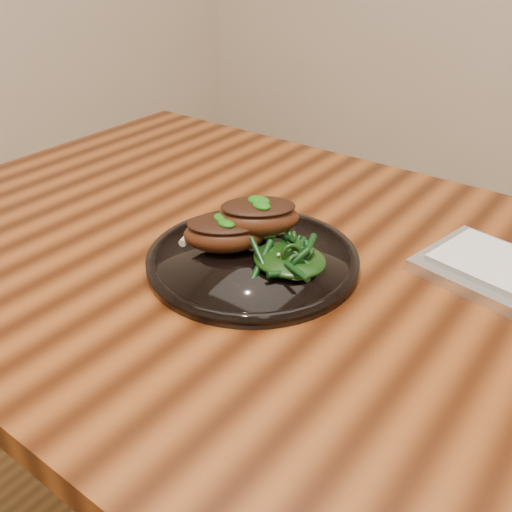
{
  "coord_description": "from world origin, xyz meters",
  "views": [
    {
      "loc": [
        0.2,
        -0.55,
        1.15
      ],
      "look_at": [
        -0.18,
        -0.05,
        0.78
      ],
      "focal_mm": 40.0,
      "sensor_mm": 36.0,
      "label": 1
    }
  ],
  "objects_px": {
    "greens_heap": "(290,255)",
    "lamb_chop_front": "(223,233)",
    "plate": "(253,259)",
    "desk": "(393,357)"
  },
  "relations": [
    {
      "from": "desk",
      "to": "lamb_chop_front",
      "type": "relative_size",
      "value": 12.48
    },
    {
      "from": "lamb_chop_front",
      "to": "greens_heap",
      "type": "xyz_separation_m",
      "value": [
        0.1,
        0.02,
        -0.01
      ]
    },
    {
      "from": "lamb_chop_front",
      "to": "greens_heap",
      "type": "relative_size",
      "value": 1.31
    },
    {
      "from": "plate",
      "to": "desk",
      "type": "bearing_deg",
      "value": 10.26
    },
    {
      "from": "plate",
      "to": "lamb_chop_front",
      "type": "xyz_separation_m",
      "value": [
        -0.04,
        -0.01,
        0.03
      ]
    },
    {
      "from": "plate",
      "to": "greens_heap",
      "type": "bearing_deg",
      "value": 5.19
    },
    {
      "from": "plate",
      "to": "lamb_chop_front",
      "type": "relative_size",
      "value": 2.2
    },
    {
      "from": "plate",
      "to": "lamb_chop_front",
      "type": "bearing_deg",
      "value": -165.92
    },
    {
      "from": "desk",
      "to": "greens_heap",
      "type": "distance_m",
      "value": 0.19
    },
    {
      "from": "greens_heap",
      "to": "lamb_chop_front",
      "type": "bearing_deg",
      "value": -170.97
    }
  ]
}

